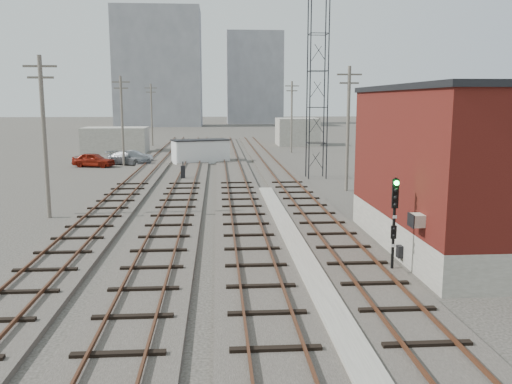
{
  "coord_description": "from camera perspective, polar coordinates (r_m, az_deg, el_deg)",
  "views": [
    {
      "loc": [
        -2.94,
        -10.8,
        6.54
      ],
      "look_at": [
        -1.11,
        14.89,
        2.2
      ],
      "focal_mm": 38.0,
      "sensor_mm": 36.0,
      "label": 1
    }
  ],
  "objects": [
    {
      "name": "shed_right",
      "position": [
        81.8,
        4.35,
        6.36
      ],
      "size": [
        6.0,
        6.0,
        4.0
      ],
      "primitive_type": "cube",
      "color": "gray",
      "rests_on": "ground"
    },
    {
      "name": "track_mid_left",
      "position": [
        50.28,
        -6.97,
        2.14
      ],
      "size": [
        3.2,
        90.0,
        0.39
      ],
      "color": "#332D28",
      "rests_on": "ground"
    },
    {
      "name": "car_grey",
      "position": [
        57.76,
        -13.17,
        3.52
      ],
      "size": [
        5.23,
        3.95,
        1.41
      ],
      "primitive_type": "imported",
      "rotation": [
        0.0,
        0.0,
        1.1
      ],
      "color": "slate",
      "rests_on": "ground"
    },
    {
      "name": "car_silver",
      "position": [
        59.65,
        -12.73,
        3.66
      ],
      "size": [
        4.08,
        1.9,
        1.29
      ],
      "primitive_type": "imported",
      "rotation": [
        0.0,
        0.0,
        1.43
      ],
      "color": "#9A9CA1",
      "rests_on": "ground"
    },
    {
      "name": "brick_building",
      "position": [
        25.24,
        20.4,
        2.34
      ],
      "size": [
        6.54,
        12.2,
        7.22
      ],
      "color": "gray",
      "rests_on": "ground"
    },
    {
      "name": "utility_pole_left_a",
      "position": [
        32.29,
        -21.41,
        5.82
      ],
      "size": [
        1.8,
        0.24,
        9.0
      ],
      "color": "#595147",
      "rests_on": "ground"
    },
    {
      "name": "platform_curb",
      "position": [
        25.84,
        3.71,
        -4.82
      ],
      "size": [
        0.9,
        28.0,
        0.26
      ],
      "primitive_type": "cube",
      "color": "gray",
      "rests_on": "ground"
    },
    {
      "name": "utility_pole_right_b",
      "position": [
        69.46,
        3.77,
        8.11
      ],
      "size": [
        1.8,
        0.24,
        9.0
      ],
      "color": "#595147",
      "rests_on": "ground"
    },
    {
      "name": "utility_pole_left_b",
      "position": [
        56.64,
        -13.91,
        7.52
      ],
      "size": [
        1.8,
        0.24,
        9.0
      ],
      "color": "#595147",
      "rests_on": "ground"
    },
    {
      "name": "shed_left",
      "position": [
        72.16,
        -14.56,
        5.33
      ],
      "size": [
        8.0,
        5.0,
        3.2
      ],
      "primitive_type": "cube",
      "color": "gray",
      "rests_on": "ground"
    },
    {
      "name": "car_red",
      "position": [
        56.65,
        -16.72,
        3.26
      ],
      "size": [
        4.49,
        2.72,
        1.43
      ],
      "primitive_type": "imported",
      "rotation": [
        0.0,
        0.0,
        1.31
      ],
      "color": "maroon",
      "rests_on": "ground"
    },
    {
      "name": "track_mid_right",
      "position": [
        50.23,
        -2.4,
        2.2
      ],
      "size": [
        3.2,
        90.0,
        0.39
      ],
      "color": "#332D28",
      "rests_on": "ground"
    },
    {
      "name": "track_left",
      "position": [
        50.64,
        -11.49,
        2.07
      ],
      "size": [
        3.2,
        90.0,
        0.39
      ],
      "color": "#332D28",
      "rests_on": "ground"
    },
    {
      "name": "apartment_right",
      "position": [
        161.3,
        -0.18,
        11.86
      ],
      "size": [
        16.0,
        12.0,
        26.0
      ],
      "primitive_type": "cube",
      "color": "gray",
      "rests_on": "ground"
    },
    {
      "name": "ground",
      "position": [
        71.16,
        -1.69,
        4.29
      ],
      "size": [
        320.0,
        320.0,
        0.0
      ],
      "primitive_type": "plane",
      "color": "#282621",
      "rests_on": "ground"
    },
    {
      "name": "signal_mast",
      "position": [
        21.12,
        14.35,
        -2.78
      ],
      "size": [
        0.4,
        0.4,
        3.71
      ],
      "color": "gray",
      "rests_on": "ground"
    },
    {
      "name": "track_right",
      "position": [
        50.5,
        2.14,
        2.24
      ],
      "size": [
        3.2,
        90.0,
        0.39
      ],
      "color": "#332D28",
      "rests_on": "ground"
    },
    {
      "name": "apartment_left",
      "position": [
        146.82,
        -10.21,
        12.72
      ],
      "size": [
        22.0,
        14.0,
        30.0
      ],
      "primitive_type": "cube",
      "color": "gray",
      "rests_on": "ground"
    },
    {
      "name": "site_trailer",
      "position": [
        58.12,
        -5.85,
        4.31
      ],
      "size": [
        6.47,
        4.41,
        2.51
      ],
      "rotation": [
        0.0,
        0.0,
        0.34
      ],
      "color": "silver",
      "rests_on": "ground"
    },
    {
      "name": "utility_pole_right_a",
      "position": [
        39.97,
        9.66,
        6.93
      ],
      "size": [
        1.8,
        0.24,
        9.0
      ],
      "color": "#595147",
      "rests_on": "ground"
    },
    {
      "name": "utility_pole_left_c",
      "position": [
        81.38,
        -10.93,
        8.17
      ],
      "size": [
        1.8,
        0.24,
        9.0
      ],
      "color": "#595147",
      "rests_on": "ground"
    },
    {
      "name": "lattice_tower",
      "position": [
        46.58,
        6.48,
        10.69
      ],
      "size": [
        1.6,
        1.6,
        15.0
      ],
      "color": "black",
      "rests_on": "ground"
    },
    {
      "name": "switch_stand",
      "position": [
        45.37,
        -7.69,
        2.07
      ],
      "size": [
        0.35,
        0.35,
        1.47
      ],
      "rotation": [
        0.0,
        0.0,
        -0.03
      ],
      "color": "black",
      "rests_on": "ground"
    }
  ]
}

